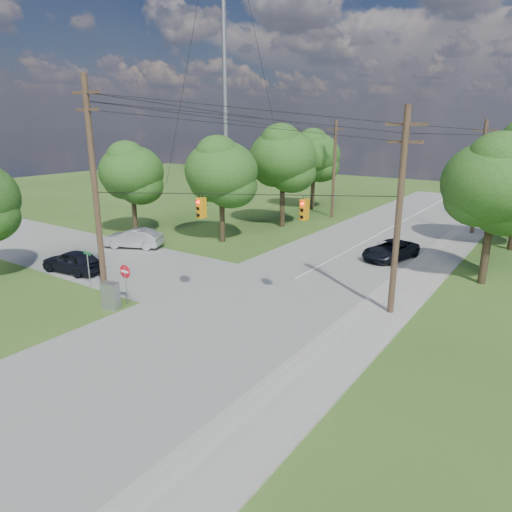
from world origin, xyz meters
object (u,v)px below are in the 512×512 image
Objects in this scene: pole_sw at (95,192)px; do_not_enter_sign at (125,276)px; car_cross_silver at (134,238)px; control_cabinet at (111,296)px; pole_north_w at (334,169)px; pole_ne at (399,211)px; pole_north_e at (479,177)px; car_main_north at (391,250)px; car_cross_dark at (73,261)px.

pole_sw is 4.72m from do_not_enter_sign.
control_cabinet is at bearing 20.71° from car_cross_silver.
pole_ne is at bearing -57.71° from pole_north_w.
pole_sw is at bearing 18.67° from car_cross_silver.
pole_sw is 1.20× the size of pole_north_e.
pole_north_w is 16.63m from car_main_north.
pole_ne reaches higher than car_cross_silver.
car_main_north is (-3.40, 9.87, -4.75)m from pole_ne.
pole_north_w is 29.25m from do_not_enter_sign.
pole_sw is 20.92m from car_main_north.
do_not_enter_sign reaches higher than car_cross_dark.
pole_ne is 15.61m from control_cabinet.
pole_sw is at bearing -89.23° from pole_north_w.
pole_north_w is at bearing 90.86° from do_not_enter_sign.
do_not_enter_sign is at bearing 70.02° from car_cross_dark.
control_cabinet is at bearing -147.81° from pole_ne.
pole_ne is at bearing 27.36° from do_not_enter_sign.
car_cross_silver is at bearing -173.12° from car_cross_dark.
car_main_north is at bearing -105.66° from pole_north_e.
do_not_enter_sign is (1.09, 0.60, -4.55)m from pole_sw.
pole_sw is 13.11m from car_cross_silver.
pole_sw reaches higher than car_main_north.
pole_north_w is (-13.90, 22.00, -0.34)m from pole_ne.
pole_north_w is 2.22× the size of car_cross_dark.
do_not_enter_sign is (-12.41, -29.00, -3.45)m from pole_north_e.
pole_ne is at bearing -57.50° from car_main_north.
pole_north_e is 2.14× the size of car_cross_silver.
pole_ne reaches higher than car_main_north.
pole_north_e reaches higher than control_cabinet.
pole_north_w is at bearing 180.00° from pole_north_e.
pole_ne is (13.50, 7.60, -0.76)m from pole_sw.
car_cross_silver is (-7.96, 8.90, -5.43)m from pole_sw.
do_not_enter_sign reaches higher than control_cabinet.
car_cross_silver is at bearing -141.10° from car_main_north.
control_cabinet is at bearing -87.50° from pole_north_w.
car_cross_silver is 0.94× the size of car_main_north.
do_not_enter_sign is (9.05, -8.30, 0.87)m from car_cross_silver.
pole_north_e is 13.34m from car_main_north.
do_not_enter_sign is (0.19, 0.93, 0.93)m from control_cabinet.
car_cross_dark is at bearing 142.62° from control_cabinet.
pole_sw is 1.20× the size of pole_north_w.
car_main_north is (10.50, -12.13, -4.41)m from pole_north_w.
pole_north_e is 34.01m from car_cross_dark.
pole_ne is 22.00m from pole_north_e.
pole_north_w is at bearing 144.39° from car_main_north.
pole_sw reaches higher than do_not_enter_sign.
pole_ne is 1.05× the size of pole_north_e.
do_not_enter_sign is at bearing -87.05° from pole_north_w.
car_main_north is at bearing 59.97° from pole_sw.
pole_north_e reaches higher than car_main_north.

